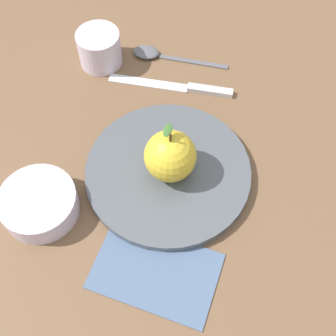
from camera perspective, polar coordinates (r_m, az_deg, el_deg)
name	(u,v)px	position (r m, az deg, el deg)	size (l,w,h in m)	color
ground_plane	(167,152)	(0.70, -0.15, 2.14)	(2.40, 2.40, 0.00)	brown
dinner_plate	(168,172)	(0.67, 0.00, -0.47)	(0.25, 0.25, 0.02)	#4C5156
apple	(170,156)	(0.63, 0.29, 1.57)	(0.08, 0.08, 0.09)	gold
side_bowl	(39,202)	(0.66, -16.45, -4.31)	(0.11, 0.11, 0.04)	silver
cup	(99,47)	(0.81, -8.92, 15.28)	(0.08, 0.08, 0.06)	silver
knife	(182,87)	(0.78, 1.80, 10.49)	(0.13, 0.20, 0.01)	silver
spoon	(157,54)	(0.83, -1.47, 14.55)	(0.11, 0.16, 0.01)	#59595E
linen_napkin	(156,271)	(0.61, -1.63, -13.19)	(0.11, 0.17, 0.00)	slate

